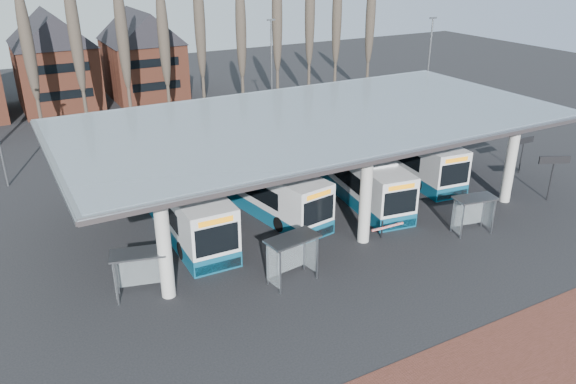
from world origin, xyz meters
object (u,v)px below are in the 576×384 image
bus_0 (179,200)px  bus_2 (354,172)px  bus_3 (404,150)px  shelter_0 (139,263)px  shelter_2 (473,206)px  bus_1 (258,183)px  shelter_1 (291,249)px

bus_0 → bus_2: bus_0 is taller
bus_2 → bus_3: bus_3 is taller
bus_2 → shelter_0: bearing=-153.7°
shelter_0 → shelter_2: size_ratio=1.07×
bus_1 → shelter_1: 9.70m
bus_3 → shelter_1: 18.46m
bus_0 → shelter_2: bus_0 is taller
bus_1 → bus_3: 12.96m
shelter_2 → bus_3: bearing=83.7°
shelter_0 → shelter_2: bearing=6.0°
shelter_0 → bus_1: bearing=49.3°
shelter_2 → shelter_1: bearing=-171.2°
bus_0 → bus_3: 18.56m
bus_1 → bus_2: (6.87, -1.41, -0.02)m
shelter_2 → bus_0: bearing=159.1°
bus_0 → shelter_2: 18.07m
shelter_0 → bus_0: bearing=71.6°
bus_0 → shelter_1: bus_0 is taller
bus_2 → shelter_2: bearing=-62.8°
bus_3 → shelter_1: (-15.61, -9.85, 0.26)m
bus_3 → shelter_0: size_ratio=4.31×
bus_2 → bus_0: bearing=-177.0°
bus_2 → shelter_1: bus_2 is taller
bus_0 → bus_1: bearing=3.6°
bus_2 → shelter_2: bus_2 is taller
shelter_0 → bus_2: bearing=32.6°
bus_3 → bus_2: bearing=-155.5°
shelter_0 → shelter_1: (7.24, -2.47, 0.08)m
bus_1 → shelter_2: (9.74, -9.81, 0.11)m
bus_1 → bus_2: bus_1 is taller
bus_2 → shelter_1: (-9.53, -7.91, 0.29)m
bus_3 → shelter_0: (-22.85, -7.38, 0.19)m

